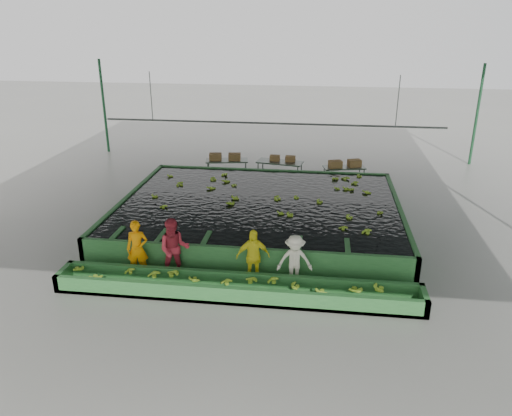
# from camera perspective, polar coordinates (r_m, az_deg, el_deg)

# --- Properties ---
(ground) EXTENTS (80.00, 80.00, 0.00)m
(ground) POSITION_cam_1_polar(r_m,az_deg,el_deg) (16.94, -0.22, -3.76)
(ground) COLOR gray
(ground) RESTS_ON ground
(shed_roof) EXTENTS (20.00, 22.00, 0.04)m
(shed_roof) POSITION_cam_1_polar(r_m,az_deg,el_deg) (15.51, -0.25, 13.23)
(shed_roof) COLOR gray
(shed_roof) RESTS_ON shed_posts
(shed_posts) EXTENTS (20.00, 22.00, 5.00)m
(shed_posts) POSITION_cam_1_polar(r_m,az_deg,el_deg) (16.05, -0.24, 4.36)
(shed_posts) COLOR #1E522E
(shed_posts) RESTS_ON ground
(flotation_tank) EXTENTS (10.00, 8.00, 0.90)m
(flotation_tank) POSITION_cam_1_polar(r_m,az_deg,el_deg) (18.13, 0.42, -0.49)
(flotation_tank) COLOR #2A652D
(flotation_tank) RESTS_ON ground
(tank_water) EXTENTS (9.70, 7.70, 0.00)m
(tank_water) POSITION_cam_1_polar(r_m,az_deg,el_deg) (17.99, 0.42, 0.70)
(tank_water) COLOR black
(tank_water) RESTS_ON flotation_tank
(sorting_trough) EXTENTS (10.00, 1.00, 0.50)m
(sorting_trough) POSITION_cam_1_polar(r_m,az_deg,el_deg) (13.67, -2.29, -9.13)
(sorting_trough) COLOR #2A652D
(sorting_trough) RESTS_ON ground
(cableway_rail) EXTENTS (0.08, 0.08, 14.00)m
(cableway_rail) POSITION_cam_1_polar(r_m,az_deg,el_deg) (20.74, 1.66, 9.65)
(cableway_rail) COLOR #59605B
(cableway_rail) RESTS_ON shed_roof
(rail_hanger_left) EXTENTS (0.04, 0.04, 2.00)m
(rail_hanger_left) POSITION_cam_1_polar(r_m,az_deg,el_deg) (21.65, -11.91, 12.39)
(rail_hanger_left) COLOR #59605B
(rail_hanger_left) RESTS_ON shed_roof
(rail_hanger_right) EXTENTS (0.04, 0.04, 2.00)m
(rail_hanger_right) POSITION_cam_1_polar(r_m,az_deg,el_deg) (20.67, 15.91, 11.64)
(rail_hanger_right) COLOR #59605B
(rail_hanger_right) RESTS_ON shed_roof
(worker_a) EXTENTS (0.68, 0.51, 1.70)m
(worker_a) POSITION_cam_1_polar(r_m,az_deg,el_deg) (14.83, -13.40, -4.55)
(worker_a) COLOR orange
(worker_a) RESTS_ON ground
(worker_b) EXTENTS (1.02, 0.88, 1.82)m
(worker_b) POSITION_cam_1_polar(r_m,az_deg,el_deg) (14.46, -9.33, -4.65)
(worker_b) COLOR #AE2734
(worker_b) RESTS_ON ground
(worker_c) EXTENTS (1.03, 0.65, 1.63)m
(worker_c) POSITION_cam_1_polar(r_m,az_deg,el_deg) (14.05, -0.36, -5.59)
(worker_c) COLOR #FFF422
(worker_c) RESTS_ON ground
(worker_d) EXTENTS (1.05, 0.69, 1.53)m
(worker_d) POSITION_cam_1_polar(r_m,az_deg,el_deg) (13.97, 4.44, -6.05)
(worker_d) COLOR beige
(worker_d) RESTS_ON ground
(packing_table_left) EXTENTS (2.04, 1.10, 0.88)m
(packing_table_left) POSITION_cam_1_polar(r_m,az_deg,el_deg) (23.37, -3.33, 4.47)
(packing_table_left) COLOR #59605B
(packing_table_left) RESTS_ON ground
(packing_table_mid) EXTENTS (2.17, 1.18, 0.94)m
(packing_table_mid) POSITION_cam_1_polar(r_m,az_deg,el_deg) (22.90, 2.72, 4.21)
(packing_table_mid) COLOR #59605B
(packing_table_mid) RESTS_ON ground
(packing_table_right) EXTENTS (1.95, 1.13, 0.83)m
(packing_table_right) POSITION_cam_1_polar(r_m,az_deg,el_deg) (22.75, 9.98, 3.66)
(packing_table_right) COLOR #59605B
(packing_table_right) RESTS_ON ground
(box_stack_left) EXTENTS (1.48, 0.58, 0.31)m
(box_stack_left) POSITION_cam_1_polar(r_m,az_deg,el_deg) (23.24, -3.56, 5.50)
(box_stack_left) COLOR brown
(box_stack_left) RESTS_ON packing_table_left
(box_stack_mid) EXTENTS (1.17, 0.36, 0.25)m
(box_stack_mid) POSITION_cam_1_polar(r_m,az_deg,el_deg) (22.85, 3.05, 5.39)
(box_stack_mid) COLOR brown
(box_stack_mid) RESTS_ON packing_table_mid
(box_stack_right) EXTENTS (1.50, 0.83, 0.31)m
(box_stack_right) POSITION_cam_1_polar(r_m,az_deg,el_deg) (22.60, 10.10, 4.64)
(box_stack_right) COLOR brown
(box_stack_right) RESTS_ON packing_table_right
(floating_bananas) EXTENTS (9.27, 6.32, 0.13)m
(floating_bananas) POSITION_cam_1_polar(r_m,az_deg,el_deg) (18.73, 0.73, 1.54)
(floating_bananas) COLOR #84B325
(floating_bananas) RESTS_ON tank_water
(trough_bananas) EXTENTS (8.60, 0.57, 0.11)m
(trough_bananas) POSITION_cam_1_polar(r_m,az_deg,el_deg) (13.60, -2.30, -8.58)
(trough_bananas) COLOR #84B325
(trough_bananas) RESTS_ON sorting_trough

